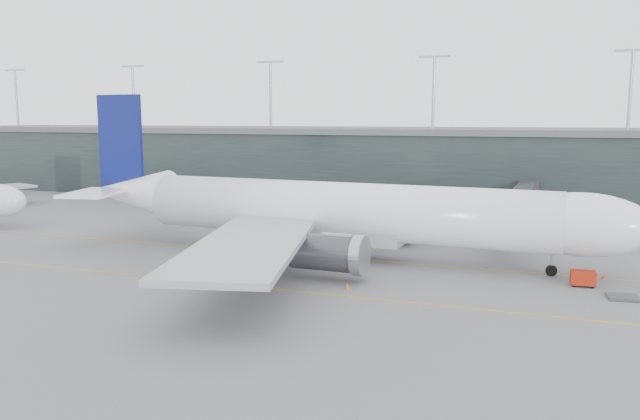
% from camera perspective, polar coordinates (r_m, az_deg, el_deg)
% --- Properties ---
extents(ground, '(320.00, 320.00, 0.00)m').
position_cam_1_polar(ground, '(82.85, 1.12, -3.69)').
color(ground, '#545559').
rests_on(ground, ground).
extents(taxiline_a, '(160.00, 0.25, 0.02)m').
position_cam_1_polar(taxiline_a, '(79.15, 0.21, -4.26)').
color(taxiline_a, orange).
rests_on(taxiline_a, ground).
extents(taxiline_b, '(160.00, 0.25, 0.02)m').
position_cam_1_polar(taxiline_b, '(64.72, -4.51, -7.19)').
color(taxiline_b, orange).
rests_on(taxiline_b, ground).
extents(taxiline_lead_main, '(0.25, 60.00, 0.02)m').
position_cam_1_polar(taxiline_lead_main, '(100.54, 7.44, -1.59)').
color(taxiline_lead_main, orange).
rests_on(taxiline_lead_main, ground).
extents(taxiline_lead_adj, '(0.25, 60.00, 0.02)m').
position_cam_1_polar(taxiline_lead_adj, '(140.66, -26.34, 0.46)').
color(taxiline_lead_adj, orange).
rests_on(taxiline_lead_adj, ground).
extents(terminal, '(240.00, 36.00, 29.00)m').
position_cam_1_polar(terminal, '(137.61, 8.79, 4.27)').
color(terminal, black).
rests_on(terminal, ground).
extents(main_aircraft, '(73.59, 69.14, 20.65)m').
position_cam_1_polar(main_aircraft, '(77.90, 1.65, -0.14)').
color(main_aircraft, white).
rests_on(main_aircraft, ground).
extents(jet_bridge, '(5.55, 42.69, 6.21)m').
position_cam_1_polar(jet_bridge, '(101.49, 17.56, 0.83)').
color(jet_bridge, '#2E2D32').
rests_on(jet_bridge, ground).
extents(gse_cart, '(2.53, 1.71, 1.65)m').
position_cam_1_polar(gse_cart, '(70.72, 22.90, -5.73)').
color(gse_cart, '#A21E0B').
rests_on(gse_cart, ground).
extents(baggage_dolly, '(3.13, 2.64, 0.29)m').
position_cam_1_polar(baggage_dolly, '(67.75, 25.97, -7.18)').
color(baggage_dolly, '#3A3A3F').
rests_on(baggage_dolly, ground).
extents(uld_a, '(2.24, 1.82, 1.97)m').
position_cam_1_polar(uld_a, '(95.00, -0.40, -1.48)').
color(uld_a, '#3A3A3F').
rests_on(uld_a, ground).
extents(uld_b, '(2.59, 2.29, 2.00)m').
position_cam_1_polar(uld_b, '(94.35, 1.68, -1.54)').
color(uld_b, '#3A3A3F').
rests_on(uld_b, ground).
extents(uld_c, '(2.36, 2.17, 1.73)m').
position_cam_1_polar(uld_c, '(92.42, 2.69, -1.85)').
color(uld_c, '#3A3A3F').
rests_on(uld_c, ground).
extents(cone_nose, '(0.44, 0.44, 0.70)m').
position_cam_1_polar(cone_nose, '(74.88, 24.55, -5.51)').
color(cone_nose, '#DB4B0C').
rests_on(cone_nose, ground).
extents(cone_wing_stbd, '(0.45, 0.45, 0.71)m').
position_cam_1_polar(cone_wing_stbd, '(64.34, 2.54, -6.95)').
color(cone_wing_stbd, '#FD5B0E').
rests_on(cone_wing_stbd, ground).
extents(cone_wing_port, '(0.39, 0.39, 0.62)m').
position_cam_1_polar(cone_wing_port, '(89.97, 7.17, -2.58)').
color(cone_wing_port, '#D6570B').
rests_on(cone_wing_port, ground).
extents(cone_tail, '(0.40, 0.40, 0.64)m').
position_cam_1_polar(cone_tail, '(75.97, -7.24, -4.63)').
color(cone_tail, red).
rests_on(cone_tail, ground).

